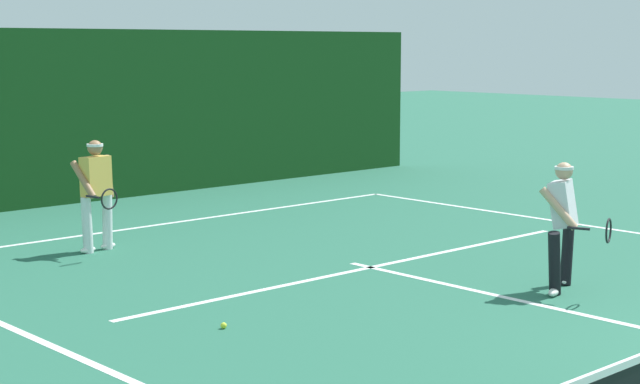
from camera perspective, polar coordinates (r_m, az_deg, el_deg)
name	(u,v)px	position (r m, az deg, el deg)	size (l,w,h in m)	color
court_line_baseline_far	(171,223)	(17.06, -8.28, -1.71)	(9.66, 0.10, 0.01)	white
court_line_service	(371,267)	(13.57, 2.83, -4.20)	(7.88, 0.10, 0.01)	white
court_line_centre	(553,308)	(11.81, 12.81, -6.30)	(0.10, 6.40, 0.01)	white
player_near	(563,221)	(12.50, 13.37, -1.57)	(0.92, 0.94, 1.55)	black
player_far	(97,191)	(14.81, -12.32, 0.08)	(0.64, 0.87, 1.59)	silver
tennis_ball	(224,326)	(10.75, -5.38, -7.40)	(0.07, 0.07, 0.07)	#D1E033
back_fence_windscreen	(76,117)	(19.40, -13.40, 4.10)	(17.35, 0.12, 3.20)	#154118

